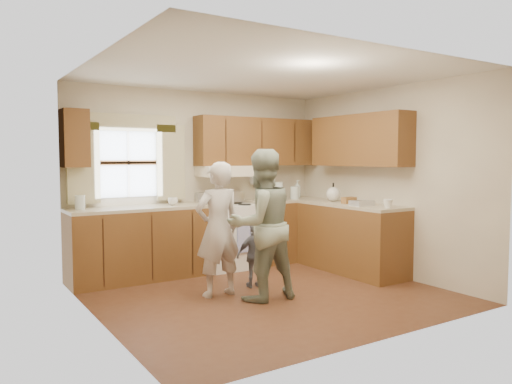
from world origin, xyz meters
TOP-DOWN VIEW (x-y plane):
  - room at (0.00, 0.00)m, footprint 3.80×3.80m
  - kitchen_fixtures at (0.61, 1.08)m, footprint 3.80×2.25m
  - stove at (0.30, 1.44)m, footprint 0.76×0.67m
  - woman_left at (-0.51, 0.24)m, footprint 0.56×0.38m
  - woman_right at (-0.18, -0.14)m, footprint 0.82×0.64m
  - child at (0.04, 0.32)m, footprint 0.49×0.30m

SIDE VIEW (x-z plane):
  - child at x=0.04m, z-range 0.00..0.78m
  - stove at x=0.30m, z-range -0.07..1.00m
  - woman_left at x=-0.51m, z-range 0.00..1.52m
  - woman_right at x=-0.18m, z-range 0.00..1.66m
  - kitchen_fixtures at x=0.61m, z-range -0.24..1.91m
  - room at x=0.00m, z-range -0.65..3.15m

